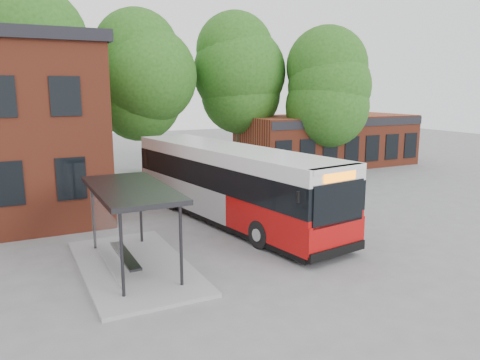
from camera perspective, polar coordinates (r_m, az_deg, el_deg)
name	(u,v)px	position (r m, az deg, el deg)	size (l,w,h in m)	color
ground	(238,241)	(19.22, -0.28, -7.43)	(100.00, 100.00, 0.00)	slate
shop_row	(327,140)	(38.34, 10.59, 4.76)	(14.00, 6.20, 4.00)	maroon
bus_shelter	(133,228)	(16.42, -12.96, -5.67)	(3.60, 7.00, 2.90)	#28282B
bike_rail	(294,177)	(32.09, 6.63, 0.40)	(5.20, 0.10, 0.38)	#28282B
tree_0	(39,98)	(32.40, -23.27, 9.14)	(7.92, 7.92, 11.00)	#1F4E14
tree_1	(145,101)	(34.56, -11.56, 9.37)	(7.92, 7.92, 10.40)	#1F4E14
tree_2	(238,97)	(36.12, -0.21, 10.14)	(7.92, 7.92, 11.00)	#1F4E14
tree_3	(323,109)	(35.35, 10.10, 8.55)	(7.04, 7.04, 9.28)	#1F4E14
city_bus	(230,184)	(21.72, -1.23, -0.52)	(2.91, 13.65, 3.47)	#A90C0B
bicycle_0	(259,175)	(31.02, 2.32, 0.62)	(0.62, 1.79, 0.94)	black
bicycle_1	(281,172)	(31.94, 4.96, 0.94)	(0.47, 1.65, 0.99)	black
bicycle_2	(287,175)	(31.35, 5.81, 0.62)	(0.58, 1.65, 0.87)	black
bicycle_3	(281,172)	(32.45, 4.96, 1.02)	(0.43, 1.51, 0.90)	#0D1D48
bicycle_4	(294,172)	(32.59, 6.66, 1.00)	(0.57, 1.65, 0.87)	black
bicycle_5	(308,169)	(33.44, 8.31, 1.29)	(0.45, 1.59, 0.96)	black
bicycle_6	(322,173)	(32.13, 9.97, 0.88)	(0.67, 1.91, 1.00)	black
bicycle_7	(328,168)	(34.01, 10.66, 1.41)	(0.47, 1.65, 0.99)	#0D1942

